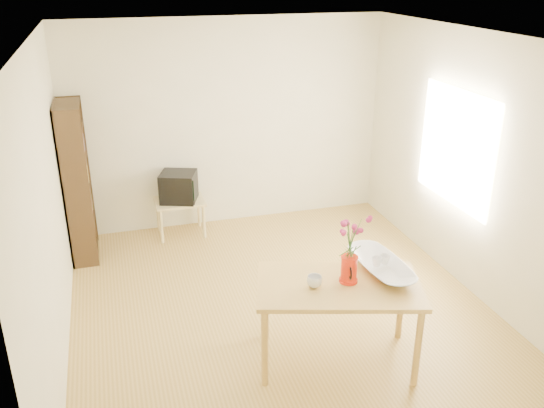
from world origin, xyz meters
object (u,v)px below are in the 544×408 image
object	(u,v)px
table	(339,293)
pitcher	(349,270)
mug	(314,281)
television	(178,186)
bowl	(383,244)

from	to	relation	value
table	pitcher	bearing A→B (deg)	25.75
mug	television	size ratio (longest dim) A/B	0.24
television	table	bearing A→B (deg)	-52.60
mug	bowl	world-z (taller)	bowl
table	mug	world-z (taller)	mug
pitcher	television	size ratio (longest dim) A/B	0.45
bowl	table	bearing A→B (deg)	-165.15
mug	table	bearing A→B (deg)	-168.38
table	bowl	size ratio (longest dim) A/B	2.82
pitcher	mug	distance (m)	0.30
bowl	television	xyz separation A→B (m)	(-1.34, 2.76, -0.35)
bowl	television	size ratio (longest dim) A/B	1.02
pitcher	bowl	world-z (taller)	bowl
pitcher	mug	world-z (taller)	pitcher
table	pitcher	xyz separation A→B (m)	(0.09, 0.01, 0.19)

